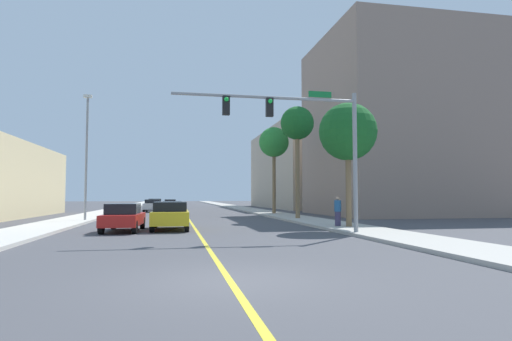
# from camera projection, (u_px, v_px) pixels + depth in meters

# --- Properties ---
(ground) EXTENTS (192.00, 192.00, 0.00)m
(ground) POSITION_uv_depth(u_px,v_px,m) (183.00, 211.00, 50.25)
(ground) COLOR #47474C
(sidewalk_left) EXTENTS (3.07, 168.00, 0.15)m
(sidewalk_left) POSITION_uv_depth(u_px,v_px,m) (111.00, 211.00, 48.69)
(sidewalk_left) COLOR beige
(sidewalk_left) RESTS_ON ground
(sidewalk_right) EXTENTS (3.07, 168.00, 0.15)m
(sidewalk_right) POSITION_uv_depth(u_px,v_px,m) (252.00, 210.00, 51.81)
(sidewalk_right) COLOR #B2ADA3
(sidewalk_right) RESTS_ON ground
(lane_marking_center) EXTENTS (0.16, 144.00, 0.01)m
(lane_marking_center) POSITION_uv_depth(u_px,v_px,m) (183.00, 211.00, 50.25)
(lane_marking_center) COLOR yellow
(lane_marking_center) RESTS_ON ground
(building_right_near) EXTENTS (16.72, 14.61, 17.03)m
(building_right_near) POSITION_uv_depth(u_px,v_px,m) (406.00, 127.00, 41.62)
(building_right_near) COLOR gray
(building_right_near) RESTS_ON ground
(building_right_far) EXTENTS (13.90, 27.81, 11.90)m
(building_right_far) POSITION_uv_depth(u_px,v_px,m) (312.00, 169.00, 65.50)
(building_right_far) COLOR tan
(building_right_far) RESTS_ON ground
(traffic_signal_mast) EXTENTS (8.52, 0.36, 6.47)m
(traffic_signal_mast) POSITION_uv_depth(u_px,v_px,m) (303.00, 129.00, 19.40)
(traffic_signal_mast) COLOR gray
(traffic_signal_mast) RESTS_ON sidewalk_right
(street_lamp) EXTENTS (0.56, 0.28, 8.74)m
(street_lamp) POSITION_uv_depth(u_px,v_px,m) (87.00, 151.00, 29.72)
(street_lamp) COLOR gray
(street_lamp) RESTS_ON sidewalk_left
(palm_near) EXTENTS (3.18, 3.18, 6.77)m
(palm_near) POSITION_uv_depth(u_px,v_px,m) (348.00, 133.00, 23.43)
(palm_near) COLOR brown
(palm_near) RESTS_ON sidewalk_right
(palm_mid) EXTENTS (2.52, 2.52, 8.42)m
(palm_mid) POSITION_uv_depth(u_px,v_px,m) (297.00, 125.00, 32.24)
(palm_mid) COLOR brown
(palm_mid) RESTS_ON sidewalk_right
(palm_far) EXTENTS (2.88, 2.88, 8.26)m
(palm_far) POSITION_uv_depth(u_px,v_px,m) (274.00, 143.00, 41.03)
(palm_far) COLOR brown
(palm_far) RESTS_ON sidewalk_right
(car_yellow) EXTENTS (1.97, 4.30, 1.49)m
(car_yellow) POSITION_uv_depth(u_px,v_px,m) (170.00, 215.00, 22.69)
(car_yellow) COLOR gold
(car_yellow) RESTS_ON ground
(car_silver) EXTENTS (1.94, 4.15, 1.40)m
(car_silver) POSITION_uv_depth(u_px,v_px,m) (153.00, 205.00, 47.64)
(car_silver) COLOR #BCBCC1
(car_silver) RESTS_ON ground
(car_red) EXTENTS (1.93, 4.32, 1.41)m
(car_red) POSITION_uv_depth(u_px,v_px,m) (123.00, 217.00, 21.69)
(car_red) COLOR red
(car_red) RESTS_ON ground
(car_gray) EXTENTS (1.93, 4.60, 1.33)m
(car_gray) POSITION_uv_depth(u_px,v_px,m) (172.00, 208.00, 38.74)
(car_gray) COLOR slate
(car_gray) RESTS_ON ground
(car_black) EXTENTS (1.88, 4.65, 1.29)m
(car_black) POSITION_uv_depth(u_px,v_px,m) (170.00, 204.00, 61.17)
(car_black) COLOR black
(car_black) RESTS_ON ground
(car_white) EXTENTS (1.75, 4.01, 1.44)m
(car_white) POSITION_uv_depth(u_px,v_px,m) (155.00, 204.00, 54.21)
(car_white) COLOR white
(car_white) RESTS_ON ground
(pedestrian) EXTENTS (0.38, 0.38, 1.63)m
(pedestrian) POSITION_uv_depth(u_px,v_px,m) (338.00, 211.00, 23.55)
(pedestrian) COLOR #3F3859
(pedestrian) RESTS_ON sidewalk_right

